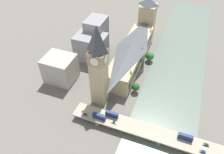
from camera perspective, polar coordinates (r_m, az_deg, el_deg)
ground_plane at (r=225.09m, az=7.80°, el=1.60°), size 600.00×600.00×0.00m
river_water at (r=222.82m, az=15.98°, el=-0.40°), size 53.91×360.00×0.30m
parliament_hall at (r=226.02m, az=5.10°, el=6.05°), size 23.15×97.64×24.68m
clock_tower at (r=168.74m, az=-3.58°, el=2.91°), size 13.12×13.12×73.74m
victoria_tower at (r=271.73m, az=9.19°, el=15.17°), size 17.97×17.97×50.68m
road_bridge at (r=171.19m, az=12.51°, el=-14.66°), size 139.83×13.81×6.14m
double_decker_bus_lead at (r=170.55m, az=18.66°, el=-14.59°), size 10.71×2.62×4.92m
double_decker_bus_mid at (r=173.75m, az=-0.04°, el=-9.70°), size 10.48×2.62×4.90m
double_decker_bus_rear at (r=172.92m, az=-3.37°, el=-10.21°), size 10.89×2.63×4.73m
car_northbound_lead at (r=171.67m, az=0.50°, el=-11.73°), size 4.22×1.74×1.44m
car_northbound_mid at (r=170.66m, az=22.66°, el=-17.56°), size 4.18×1.91×1.30m
car_northbound_tail at (r=174.48m, az=23.38°, el=-15.92°), size 4.26×1.86×1.37m
car_southbound_lead at (r=177.42m, az=-7.00°, el=-9.69°), size 4.20×1.77×1.39m
city_block_west at (r=211.72m, az=-13.36°, el=2.13°), size 27.40×24.19×25.48m
city_block_center at (r=243.37m, az=-4.05°, el=10.92°), size 19.56×25.11×37.70m
city_block_east at (r=232.76m, az=-5.46°, el=7.75°), size 31.49×24.19×27.91m
tree_embankment_near at (r=198.46m, az=6.17°, el=-2.60°), size 7.26×7.26×9.89m
tree_embankment_mid at (r=234.95m, az=9.86°, el=5.38°), size 8.76×8.76×10.88m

